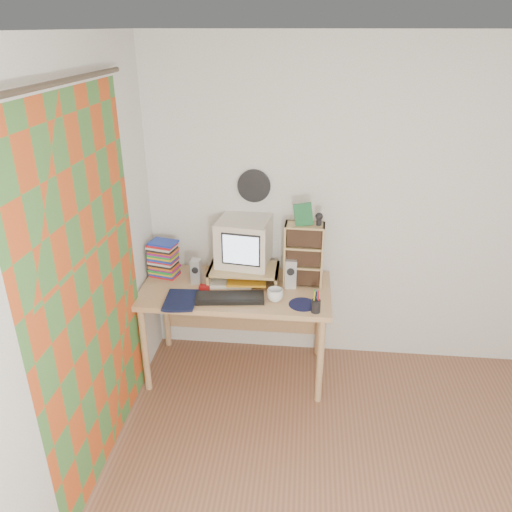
% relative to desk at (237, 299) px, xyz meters
% --- Properties ---
extents(ceiling, '(3.50, 3.50, 0.00)m').
position_rel_desk_xyz_m(ceiling, '(1.03, -1.44, 1.88)').
color(ceiling, white).
rests_on(ceiling, back_wall).
extents(back_wall, '(3.50, 0.00, 3.50)m').
position_rel_desk_xyz_m(back_wall, '(1.03, 0.31, 0.63)').
color(back_wall, white).
rests_on(back_wall, floor).
extents(left_wall, '(0.00, 3.50, 3.50)m').
position_rel_desk_xyz_m(left_wall, '(-0.72, -1.44, 0.63)').
color(left_wall, white).
rests_on(left_wall, floor).
extents(curtain, '(0.00, 2.20, 2.20)m').
position_rel_desk_xyz_m(curtain, '(-0.68, -0.96, 0.53)').
color(curtain, '#C84D1C').
rests_on(curtain, left_wall).
extents(wall_disc, '(0.25, 0.02, 0.25)m').
position_rel_desk_xyz_m(wall_disc, '(0.10, 0.29, 0.81)').
color(wall_disc, black).
rests_on(wall_disc, back_wall).
extents(desk, '(1.40, 0.70, 0.75)m').
position_rel_desk_xyz_m(desk, '(0.00, 0.00, 0.00)').
color(desk, tan).
rests_on(desk, floor).
extents(monitor_riser, '(0.52, 0.30, 0.12)m').
position_rel_desk_xyz_m(monitor_riser, '(0.05, 0.04, 0.23)').
color(monitor_riser, tan).
rests_on(monitor_riser, desk).
extents(crt_monitor, '(0.41, 0.41, 0.35)m').
position_rel_desk_xyz_m(crt_monitor, '(0.04, 0.09, 0.43)').
color(crt_monitor, silver).
rests_on(crt_monitor, monitor_riser).
extents(speaker_left, '(0.08, 0.08, 0.19)m').
position_rel_desk_xyz_m(speaker_left, '(-0.30, -0.02, 0.23)').
color(speaker_left, '#BCBDC1').
rests_on(speaker_left, desk).
extents(speaker_right, '(0.09, 0.09, 0.22)m').
position_rel_desk_xyz_m(speaker_right, '(0.40, 0.00, 0.25)').
color(speaker_right, '#BCBDC1').
rests_on(speaker_right, desk).
extents(keyboard, '(0.50, 0.22, 0.03)m').
position_rel_desk_xyz_m(keyboard, '(-0.02, -0.24, 0.15)').
color(keyboard, black).
rests_on(keyboard, desk).
extents(dvd_stack, '(0.23, 0.18, 0.29)m').
position_rel_desk_xyz_m(dvd_stack, '(-0.58, 0.08, 0.28)').
color(dvd_stack, brown).
rests_on(dvd_stack, desk).
extents(cd_rack, '(0.29, 0.16, 0.48)m').
position_rel_desk_xyz_m(cd_rack, '(0.49, 0.06, 0.37)').
color(cd_rack, tan).
rests_on(cd_rack, desk).
extents(mug, '(0.14, 0.14, 0.09)m').
position_rel_desk_xyz_m(mug, '(0.30, -0.22, 0.18)').
color(mug, white).
rests_on(mug, desk).
extents(diary, '(0.28, 0.21, 0.05)m').
position_rel_desk_xyz_m(diary, '(-0.47, -0.31, 0.16)').
color(diary, '#0E1434').
rests_on(diary, desk).
extents(mousepad, '(0.24, 0.24, 0.00)m').
position_rel_desk_xyz_m(mousepad, '(0.50, -0.26, 0.14)').
color(mousepad, black).
rests_on(mousepad, desk).
extents(pen_cup, '(0.07, 0.07, 0.13)m').
position_rel_desk_xyz_m(pen_cup, '(0.59, -0.35, 0.20)').
color(pen_cup, black).
rests_on(pen_cup, desk).
extents(papers, '(0.35, 0.27, 0.04)m').
position_rel_desk_xyz_m(papers, '(-0.00, 0.03, 0.16)').
color(papers, white).
rests_on(papers, desk).
extents(red_box, '(0.08, 0.05, 0.04)m').
position_rel_desk_xyz_m(red_box, '(-0.22, -0.12, 0.15)').
color(red_box, '#A91213').
rests_on(red_box, desk).
extents(game_box, '(0.13, 0.04, 0.16)m').
position_rel_desk_xyz_m(game_box, '(0.48, 0.04, 0.69)').
color(game_box, '#1C6334').
rests_on(game_box, cd_rack).
extents(webcam, '(0.06, 0.06, 0.09)m').
position_rel_desk_xyz_m(webcam, '(0.59, 0.06, 0.66)').
color(webcam, black).
rests_on(webcam, cd_rack).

